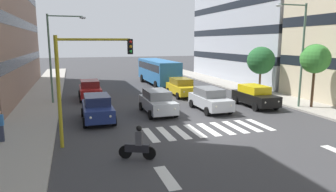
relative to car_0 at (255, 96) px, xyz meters
The scene contains 18 objects.
ground_plane 8.02m from the car_0, 37.32° to the left, with size 180.00×180.00×0.00m, color #38383A.
sidewalk_right 17.40m from the car_0, 16.14° to the left, with size 3.31×90.00×0.15m, color #9E998E.
crosswalk_markings 8.02m from the car_0, 37.32° to the left, with size 7.65×2.80×0.01m.
lane_arrow_1 14.89m from the car_0, 44.03° to the left, with size 0.50×2.20×0.01m, color silver.
car_0 is the anchor object (origin of this frame).
car_1 4.09m from the car_0, ahead, with size 2.02×4.44×1.72m.
car_2 8.17m from the car_0, ahead, with size 2.02×4.44×1.72m.
car_3 12.53m from the car_0, ahead, with size 2.02×4.44×1.72m.
car_row2_0 7.47m from the car_0, 57.60° to the right, with size 2.02×4.44×1.72m.
car_row2_1 14.54m from the car_0, 30.81° to the right, with size 2.02×4.44×1.72m.
bus_behind_traffic 14.99m from the car_0, 74.14° to the right, with size 2.78×10.50×3.00m.
motorcycle_with_rider 13.97m from the car_0, 35.63° to the left, with size 1.57×0.83×1.57m.
traffic_light_gantry 14.93m from the car_0, 21.99° to the left, with size 3.74×0.36×5.50m.
street_lamp_left 5.01m from the car_0, 147.98° to the left, with size 2.76×0.28×7.86m.
street_lamp_right 16.67m from the car_0, 21.39° to the right, with size 3.11×0.28×7.24m.
street_tree_0 5.25m from the car_0, 152.01° to the left, with size 2.23×2.23×4.88m.
street_tree_1 6.91m from the car_0, 127.36° to the right, with size 2.71×2.71×4.57m.
pedestrian_waiting 18.08m from the car_0, 12.93° to the left, with size 0.36×0.24×1.63m.
Camera 1 is at (7.64, 16.05, 5.20)m, focal length 32.51 mm.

